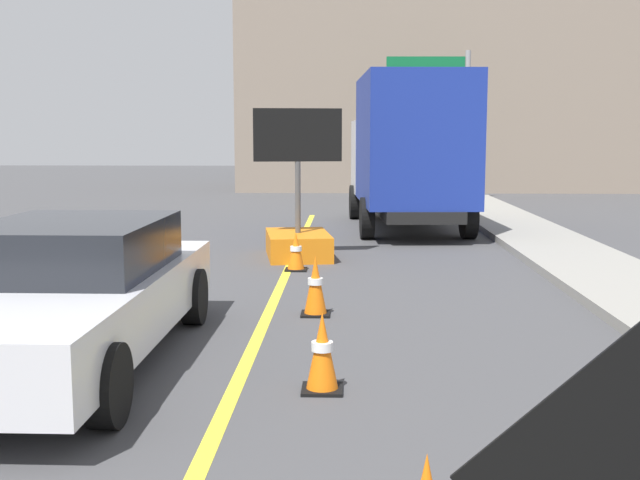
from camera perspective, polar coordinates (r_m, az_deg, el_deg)
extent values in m
cube|color=orange|center=(14.50, -1.59, -0.36)|extent=(1.35, 1.94, 0.45)
cylinder|color=#4C4C4C|center=(14.41, -1.61, 3.09)|extent=(0.10, 0.10, 1.30)
cube|color=black|center=(14.37, -1.62, 7.57)|extent=(1.59, 0.32, 0.95)
sphere|color=yellow|center=(14.47, 0.55, 7.57)|extent=(0.09, 0.09, 0.09)
sphere|color=yellow|center=(14.44, -0.64, 7.57)|extent=(0.09, 0.09, 0.09)
sphere|color=yellow|center=(14.41, -1.84, 7.57)|extent=(0.09, 0.09, 0.09)
sphere|color=yellow|center=(14.39, -3.04, 7.56)|extent=(0.09, 0.09, 0.09)
sphere|color=yellow|center=(14.38, -3.73, 8.27)|extent=(0.09, 0.09, 0.09)
sphere|color=yellow|center=(14.38, -3.72, 6.84)|extent=(0.09, 0.09, 0.09)
cube|color=black|center=(19.09, 6.25, 2.56)|extent=(1.95, 6.58, 0.25)
cube|color=silver|center=(21.35, 5.49, 5.99)|extent=(2.39, 1.94, 1.90)
cube|color=navy|center=(18.04, 6.72, 7.19)|extent=(2.53, 4.54, 2.84)
cylinder|color=black|center=(21.19, 2.54, 2.75)|extent=(0.33, 0.91, 0.90)
cylinder|color=black|center=(21.44, 8.41, 2.74)|extent=(0.33, 0.91, 0.90)
cylinder|color=black|center=(17.06, 3.40, 1.58)|extent=(0.33, 0.91, 0.90)
cylinder|color=black|center=(17.37, 10.65, 1.57)|extent=(0.33, 0.91, 0.90)
cube|color=silver|center=(8.09, -17.82, -4.51)|extent=(1.94, 5.07, 0.60)
cube|color=black|center=(8.24, -17.38, -0.40)|extent=(1.69, 2.29, 0.50)
cylinder|color=black|center=(6.33, -15.03, -10.08)|extent=(0.22, 0.66, 0.66)
cylinder|color=black|center=(9.48, -9.05, -4.05)|extent=(0.22, 0.66, 0.66)
cylinder|color=black|center=(10.00, -19.46, -3.78)|extent=(0.22, 0.66, 0.66)
cylinder|color=gray|center=(27.14, 10.50, 8.02)|extent=(0.18, 0.18, 5.00)
cube|color=#0F6033|center=(26.98, 7.60, 11.59)|extent=(2.60, 0.16, 1.30)
cube|color=white|center=(27.02, 7.59, 11.58)|extent=(1.82, 0.08, 0.18)
cube|color=gray|center=(34.59, 9.89, 11.52)|extent=(17.99, 7.35, 9.36)
cube|color=black|center=(7.04, 0.16, -10.69)|extent=(0.36, 0.36, 0.03)
cone|color=orange|center=(6.94, 0.16, -7.92)|extent=(0.28, 0.28, 0.68)
cylinder|color=white|center=(6.93, 0.16, -7.65)|extent=(0.19, 0.19, 0.08)
cube|color=black|center=(9.88, -0.33, -5.34)|extent=(0.36, 0.36, 0.03)
cone|color=orange|center=(9.80, -0.33, -3.19)|extent=(0.28, 0.28, 0.72)
cylinder|color=white|center=(9.80, -0.33, -2.99)|extent=(0.19, 0.19, 0.08)
cube|color=black|center=(13.11, -1.74, -2.14)|extent=(0.36, 0.36, 0.03)
cone|color=orange|center=(13.05, -1.74, -0.75)|extent=(0.28, 0.28, 0.61)
cylinder|color=white|center=(13.05, -1.74, -0.61)|extent=(0.19, 0.19, 0.08)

